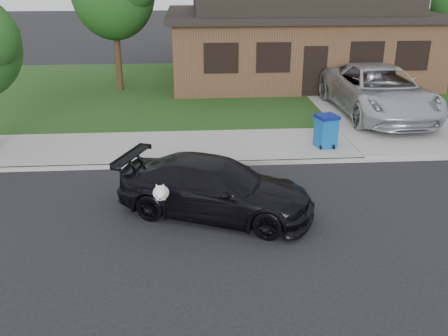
{
  "coord_description": "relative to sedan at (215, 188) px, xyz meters",
  "views": [
    {
      "loc": [
        -1.4,
        -9.9,
        5.34
      ],
      "look_at": [
        -0.64,
        0.59,
        1.1
      ],
      "focal_mm": 40.0,
      "sensor_mm": 36.0,
      "label": 1
    }
  ],
  "objects": [
    {
      "name": "ground",
      "position": [
        0.84,
        -0.48,
        -0.66
      ],
      "size": [
        120.0,
        120.0,
        0.0
      ],
      "primitive_type": "plane",
      "color": "black",
      "rests_on": "ground"
    },
    {
      "name": "sidewalk",
      "position": [
        0.84,
        4.52,
        -0.6
      ],
      "size": [
        60.0,
        3.0,
        0.12
      ],
      "primitive_type": "cube",
      "color": "gray",
      "rests_on": "ground"
    },
    {
      "name": "curb",
      "position": [
        0.84,
        3.02,
        -0.6
      ],
      "size": [
        60.0,
        0.12,
        0.12
      ],
      "primitive_type": "cube",
      "color": "gray",
      "rests_on": "ground"
    },
    {
      "name": "lawn",
      "position": [
        0.84,
        12.52,
        -0.59
      ],
      "size": [
        60.0,
        13.0,
        0.13
      ],
      "primitive_type": "cube",
      "color": "#193814",
      "rests_on": "ground"
    },
    {
      "name": "driveway",
      "position": [
        6.84,
        9.52,
        -0.59
      ],
      "size": [
        4.5,
        13.0,
        0.14
      ],
      "primitive_type": "cube",
      "color": "gray",
      "rests_on": "ground"
    },
    {
      "name": "sedan",
      "position": [
        0.0,
        0.0,
        0.0
      ],
      "size": [
        4.88,
        3.42,
        1.31
      ],
      "rotation": [
        0.0,
        0.0,
        1.18
      ],
      "color": "black",
      "rests_on": "ground"
    },
    {
      "name": "minivan",
      "position": [
        6.57,
        7.57,
        0.38
      ],
      "size": [
        3.12,
        6.54,
        1.8
      ],
      "primitive_type": "imported",
      "rotation": [
        0.0,
        0.0,
        0.02
      ],
      "color": "#B3B6BB",
      "rests_on": "driveway"
    },
    {
      "name": "recycling_bin",
      "position": [
        3.68,
        4.11,
        -0.03
      ],
      "size": [
        0.75,
        0.75,
        1.01
      ],
      "rotation": [
        0.0,
        0.0,
        0.26
      ],
      "color": "#0D4D94",
      "rests_on": "sidewalk"
    },
    {
      "name": "house",
      "position": [
        4.84,
        14.51,
        1.48
      ],
      "size": [
        12.6,
        8.6,
        4.65
      ],
      "color": "#422B1C",
      "rests_on": "ground"
    }
  ]
}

